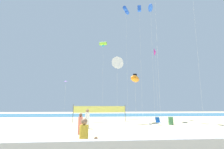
{
  "coord_description": "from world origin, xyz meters",
  "views": [
    {
      "loc": [
        -1.45,
        -15.49,
        2.07
      ],
      "look_at": [
        0.84,
        6.44,
        6.1
      ],
      "focal_mm": 28.47,
      "sensor_mm": 36.0,
      "label": 1
    }
  ],
  "objects_px": {
    "kite_orange_inflatable": "(135,79)",
    "kite_lime_tube": "(103,44)",
    "kite_orange_diamond": "(193,3)",
    "kite_blue_box": "(139,9)",
    "trash_barrel": "(171,121)",
    "kite_violet_diamond": "(66,82)",
    "mother_figure": "(84,137)",
    "beachgoer_white_shirt": "(87,118)",
    "beach_handbag": "(150,124)",
    "kite_blue_tube": "(126,11)",
    "beachgoer_coral_shirt": "(80,123)",
    "volleyball_net": "(100,110)",
    "kite_magenta_delta": "(155,52)",
    "toddler_figure": "(96,147)",
    "folding_beach_chair": "(158,121)",
    "kite_blue_inflatable": "(150,8)",
    "kite_white_delta": "(117,63)"
  },
  "relations": [
    {
      "from": "beachgoer_coral_shirt",
      "to": "kite_blue_tube",
      "type": "xyz_separation_m",
      "value": [
        6.73,
        15.64,
        18.9
      ]
    },
    {
      "from": "volleyball_net",
      "to": "kite_blue_tube",
      "type": "bearing_deg",
      "value": 43.23
    },
    {
      "from": "beachgoer_white_shirt",
      "to": "folding_beach_chair",
      "type": "distance_m",
      "value": 8.56
    },
    {
      "from": "kite_blue_inflatable",
      "to": "toddler_figure",
      "type": "bearing_deg",
      "value": -116.26
    },
    {
      "from": "kite_orange_inflatable",
      "to": "kite_magenta_delta",
      "type": "relative_size",
      "value": 0.53
    },
    {
      "from": "kite_blue_inflatable",
      "to": "kite_white_delta",
      "type": "relative_size",
      "value": 2.04
    },
    {
      "from": "kite_blue_box",
      "to": "kite_blue_tube",
      "type": "relative_size",
      "value": 0.96
    },
    {
      "from": "toddler_figure",
      "to": "folding_beach_chair",
      "type": "bearing_deg",
      "value": 78.83
    },
    {
      "from": "kite_blue_inflatable",
      "to": "kite_magenta_delta",
      "type": "distance_m",
      "value": 8.15
    },
    {
      "from": "kite_orange_inflatable",
      "to": "kite_magenta_delta",
      "type": "distance_m",
      "value": 9.89
    },
    {
      "from": "kite_blue_box",
      "to": "toddler_figure",
      "type": "bearing_deg",
      "value": -110.68
    },
    {
      "from": "beachgoer_white_shirt",
      "to": "kite_blue_inflatable",
      "type": "bearing_deg",
      "value": 131.59
    },
    {
      "from": "kite_blue_inflatable",
      "to": "kite_violet_diamond",
      "type": "bearing_deg",
      "value": 150.3
    },
    {
      "from": "trash_barrel",
      "to": "kite_violet_diamond",
      "type": "distance_m",
      "value": 20.01
    },
    {
      "from": "kite_blue_tube",
      "to": "kite_orange_inflatable",
      "type": "relative_size",
      "value": 2.95
    },
    {
      "from": "beach_handbag",
      "to": "kite_magenta_delta",
      "type": "bearing_deg",
      "value": 64.98
    },
    {
      "from": "folding_beach_chair",
      "to": "beach_handbag",
      "type": "relative_size",
      "value": 2.66
    },
    {
      "from": "mother_figure",
      "to": "beachgoer_coral_shirt",
      "type": "height_order",
      "value": "mother_figure"
    },
    {
      "from": "kite_blue_inflatable",
      "to": "mother_figure",
      "type": "bearing_deg",
      "value": -117.69
    },
    {
      "from": "beachgoer_white_shirt",
      "to": "kite_magenta_delta",
      "type": "xyz_separation_m",
      "value": [
        11.83,
        12.73,
        11.1
      ]
    },
    {
      "from": "kite_lime_tube",
      "to": "folding_beach_chair",
      "type": "bearing_deg",
      "value": -66.92
    },
    {
      "from": "beach_handbag",
      "to": "kite_orange_inflatable",
      "type": "distance_m",
      "value": 7.33
    },
    {
      "from": "trash_barrel",
      "to": "kite_orange_inflatable",
      "type": "bearing_deg",
      "value": 127.8
    },
    {
      "from": "beachgoer_white_shirt",
      "to": "kite_blue_tube",
      "type": "bearing_deg",
      "value": 155.91
    },
    {
      "from": "folding_beach_chair",
      "to": "kite_blue_inflatable",
      "type": "height_order",
      "value": "kite_blue_inflatable"
    },
    {
      "from": "kite_blue_tube",
      "to": "kite_white_delta",
      "type": "relative_size",
      "value": 2.25
    },
    {
      "from": "beach_handbag",
      "to": "mother_figure",
      "type": "bearing_deg",
      "value": -118.3
    },
    {
      "from": "toddler_figure",
      "to": "beach_handbag",
      "type": "relative_size",
      "value": 2.63
    },
    {
      "from": "beachgoer_white_shirt",
      "to": "kite_blue_tube",
      "type": "distance_m",
      "value": 23.15
    },
    {
      "from": "kite_blue_inflatable",
      "to": "kite_white_delta",
      "type": "bearing_deg",
      "value": -166.26
    },
    {
      "from": "kite_blue_tube",
      "to": "kite_magenta_delta",
      "type": "height_order",
      "value": "kite_blue_tube"
    },
    {
      "from": "beachgoer_coral_shirt",
      "to": "kite_blue_box",
      "type": "bearing_deg",
      "value": 133.55
    },
    {
      "from": "beachgoer_coral_shirt",
      "to": "folding_beach_chair",
      "type": "distance_m",
      "value": 10.61
    },
    {
      "from": "toddler_figure",
      "to": "volleyball_net",
      "type": "relative_size",
      "value": 0.12
    },
    {
      "from": "beach_handbag",
      "to": "kite_orange_diamond",
      "type": "distance_m",
      "value": 18.0
    },
    {
      "from": "volleyball_net",
      "to": "kite_blue_box",
      "type": "xyz_separation_m",
      "value": [
        6.59,
        1.94,
        17.07
      ]
    },
    {
      "from": "beachgoer_white_shirt",
      "to": "beach_handbag",
      "type": "distance_m",
      "value": 7.7
    },
    {
      "from": "mother_figure",
      "to": "kite_orange_diamond",
      "type": "relative_size",
      "value": 0.09
    },
    {
      "from": "kite_magenta_delta",
      "to": "kite_blue_inflatable",
      "type": "bearing_deg",
      "value": -114.24
    },
    {
      "from": "kite_orange_diamond",
      "to": "kite_blue_box",
      "type": "distance_m",
      "value": 8.77
    },
    {
      "from": "kite_blue_box",
      "to": "kite_blue_tube",
      "type": "height_order",
      "value": "kite_blue_tube"
    },
    {
      "from": "kite_orange_inflatable",
      "to": "kite_lime_tube",
      "type": "relative_size",
      "value": 0.45
    },
    {
      "from": "kite_blue_inflatable",
      "to": "trash_barrel",
      "type": "bearing_deg",
      "value": -85.69
    },
    {
      "from": "beachgoer_coral_shirt",
      "to": "kite_orange_inflatable",
      "type": "relative_size",
      "value": 0.23
    },
    {
      "from": "volleyball_net",
      "to": "kite_magenta_delta",
      "type": "distance_m",
      "value": 15.55
    },
    {
      "from": "toddler_figure",
      "to": "trash_barrel",
      "type": "height_order",
      "value": "trash_barrel"
    },
    {
      "from": "toddler_figure",
      "to": "beachgoer_white_shirt",
      "type": "xyz_separation_m",
      "value": [
        -0.69,
        10.32,
        0.53
      ]
    },
    {
      "from": "mother_figure",
      "to": "kite_lime_tube",
      "type": "bearing_deg",
      "value": 83.43
    },
    {
      "from": "mother_figure",
      "to": "trash_barrel",
      "type": "relative_size",
      "value": 1.8
    },
    {
      "from": "mother_figure",
      "to": "kite_lime_tube",
      "type": "relative_size",
      "value": 0.11
    }
  ]
}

